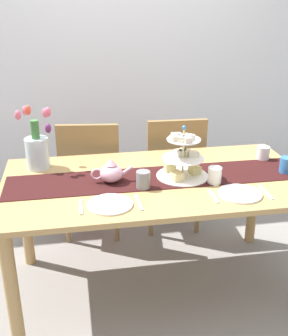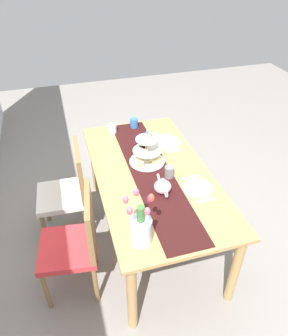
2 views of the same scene
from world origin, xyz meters
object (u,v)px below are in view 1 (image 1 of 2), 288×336
at_px(tulip_vase, 37,148).
at_px(mug_white_text, 215,175).
at_px(tiered_cake_stand, 182,160).
at_px(dinner_plate_right, 240,194).
at_px(chair_left, 91,174).
at_px(mug_orange, 286,165).
at_px(chair_right, 173,168).
at_px(mug_grey, 143,180).
at_px(knife_right, 266,192).
at_px(dining_table, 156,194).
at_px(cream_jug, 263,153).
at_px(teapot, 111,172).
at_px(fork_left, 81,207).
at_px(fork_right, 213,196).
at_px(dinner_plate_left, 110,204).
at_px(knife_left, 139,202).

distance_m(tulip_vase, mug_white_text, 1.06).
xyz_separation_m(tiered_cake_stand, dinner_plate_right, (0.24, -0.28, -0.10)).
xyz_separation_m(chair_left, mug_orange, (1.11, -0.73, 0.28)).
bearing_deg(tiered_cake_stand, chair_right, 80.01).
bearing_deg(mug_grey, knife_right, -14.62).
bearing_deg(dining_table, cream_jug, 13.90).
bearing_deg(teapot, cream_jug, 10.33).
relative_size(dining_table, fork_left, 11.60).
bearing_deg(dinner_plate_right, dining_table, 144.75).
relative_size(dining_table, fork_right, 11.60).
bearing_deg(dinner_plate_left, chair_left, 93.00).
bearing_deg(tulip_vase, teapot, -34.68).
bearing_deg(dinner_plate_left, knife_left, 0.00).
xyz_separation_m(dinner_plate_right, mug_grey, (-0.49, 0.17, 0.05)).
bearing_deg(cream_jug, dining_table, -166.10).
xyz_separation_m(tulip_vase, knife_left, (0.52, -0.56, -0.12)).
distance_m(tulip_vase, fork_right, 1.08).
xyz_separation_m(tulip_vase, mug_grey, (0.57, -0.39, -0.08)).
xyz_separation_m(chair_right, mug_grey, (-0.37, -0.79, 0.29)).
relative_size(dinner_plate_right, mug_grey, 2.42).
height_order(chair_left, fork_right, chair_left).
height_order(chair_right, knife_left, chair_right).
height_order(chair_left, dinner_plate_right, chair_left).
relative_size(cream_jug, fork_right, 0.57).
distance_m(tiered_cake_stand, fork_right, 0.31).
distance_m(chair_right, mug_grey, 0.92).
bearing_deg(tiered_cake_stand, teapot, -179.77).
height_order(teapot, knife_right, teapot).
bearing_deg(chair_left, mug_grey, -72.72).
relative_size(knife_left, mug_grey, 1.79).
distance_m(fork_left, mug_orange, 1.23).
distance_m(tulip_vase, dinner_plate_left, 0.69).
bearing_deg(tiered_cake_stand, mug_white_text, -37.16).
bearing_deg(mug_grey, fork_left, -154.23).
height_order(fork_left, mug_grey, mug_grey).
relative_size(chair_left, mug_orange, 9.58).
bearing_deg(fork_right, mug_orange, 23.78).
xyz_separation_m(chair_left, fork_right, (0.59, -0.96, 0.24)).
height_order(dining_table, dinner_plate_right, dinner_plate_right).
xyz_separation_m(chair_right, knife_right, (0.27, -0.96, 0.24)).
bearing_deg(knife_left, mug_grey, 72.53).
bearing_deg(mug_orange, chair_left, 146.64).
bearing_deg(fork_right, fork_left, 180.00).
distance_m(teapot, mug_white_text, 0.58).
xyz_separation_m(chair_left, chair_right, (0.61, -0.00, 0.00)).
height_order(tiered_cake_stand, cream_jug, tiered_cake_stand).
bearing_deg(cream_jug, dinner_plate_right, -126.33).
bearing_deg(chair_left, dining_table, -63.27).
distance_m(teapot, knife_left, 0.30).
bearing_deg(cream_jug, chair_right, 132.29).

